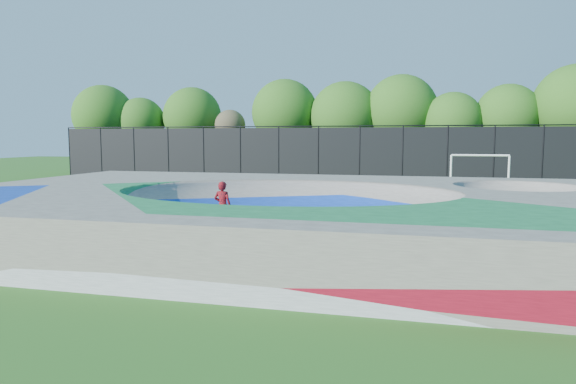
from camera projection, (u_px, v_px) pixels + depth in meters
The scene contains 7 objects.
ground at pixel (286, 236), 16.58m from camera, with size 120.00×120.00×0.00m, color #255A19.
skate_deck at pixel (286, 213), 16.51m from camera, with size 22.00×14.00×1.50m, color gray.
skater at pixel (223, 206), 17.44m from camera, with size 0.62×0.41×1.69m, color red.
skateboard at pixel (223, 230), 17.52m from camera, with size 0.78×0.22×0.05m, color black.
soccer_goal at pixel (480, 166), 30.08m from camera, with size 3.33×0.12×2.20m.
fence at pixel (360, 153), 36.60m from camera, with size 48.09×0.09×4.04m.
treeline at pixel (396, 113), 40.31m from camera, with size 53.14×7.70×8.68m.
Camera 1 is at (4.09, -15.82, 3.15)m, focal length 32.00 mm.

